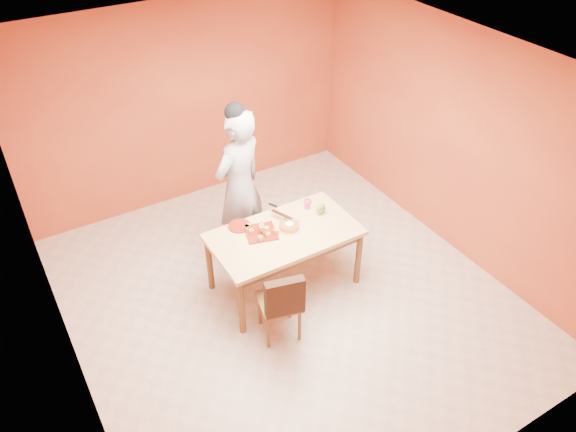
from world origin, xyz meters
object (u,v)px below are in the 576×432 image
checker_tin (308,201)px  dining_chair (280,301)px  egg_ornament (321,209)px  magenta_glass (307,205)px  sponge_cake (289,226)px  pastry_platter (261,232)px  person (239,187)px  red_dinner_plate (240,226)px  dining_table (284,239)px

checker_tin → dining_chair: bearing=-134.2°
egg_ornament → magenta_glass: (-0.08, 0.17, -0.02)m
sponge_cake → checker_tin: 0.54m
pastry_platter → sponge_cake: 0.32m
person → red_dinner_plate: (-0.22, -0.43, -0.20)m
person → sponge_cake: person is taller
red_dinner_plate → sponge_cake: sponge_cake is taller
dining_table → dining_chair: 0.76m
dining_table → sponge_cake: size_ratio=7.07×
dining_chair → egg_ornament: (0.94, 0.70, 0.36)m
red_dinner_plate → magenta_glass: (0.82, -0.09, 0.04)m
dining_table → person: 0.84m
pastry_platter → checker_tin: (0.74, 0.23, 0.00)m
dining_table → magenta_glass: magenta_glass is taller
pastry_platter → magenta_glass: (0.67, 0.13, 0.04)m
checker_tin → pastry_platter: bearing=-163.0°
dining_chair → magenta_glass: bearing=58.9°
dining_chair → sponge_cake: (0.50, 0.64, 0.33)m
person → red_dinner_plate: person is taller
dining_table → egg_ornament: (0.53, 0.09, 0.16)m
dining_chair → magenta_glass: (0.87, 0.87, 0.34)m
pastry_platter → checker_tin: bearing=17.0°
dining_chair → red_dinner_plate: bearing=101.0°
sponge_cake → checker_tin: bearing=35.9°
dining_chair → egg_ornament: same height
red_dinner_plate → egg_ornament: size_ratio=1.86×
pastry_platter → dining_chair: bearing=-104.6°
sponge_cake → dining_table: bearing=-158.3°
magenta_glass → checker_tin: (0.07, 0.09, -0.03)m
pastry_platter → checker_tin: 0.78m
dining_table → magenta_glass: 0.54m
sponge_cake → magenta_glass: bearing=31.0°
dining_table → egg_ornament: egg_ornament is taller
pastry_platter → sponge_cake: bearing=-16.2°
egg_ornament → person: bearing=140.5°
dining_chair → egg_ornament: 1.23m
person → egg_ornament: (0.67, -0.68, -0.13)m
dining_chair → checker_tin: size_ratio=10.11×
red_dinner_plate → pastry_platter: bearing=-57.3°
egg_ornament → checker_tin: egg_ornament is taller
magenta_glass → dining_table: bearing=-150.6°
person → pastry_platter: bearing=62.1°
person → checker_tin: person is taller
dining_table → sponge_cake: (0.09, 0.03, 0.13)m
dining_table → pastry_platter: pastry_platter is taller
dining_chair → red_dinner_plate: (0.05, 0.95, 0.30)m
checker_tin → sponge_cake: bearing=-144.1°
person → checker_tin: (0.66, -0.42, -0.19)m
dining_chair → pastry_platter: size_ratio=2.78×
pastry_platter → magenta_glass: bearing=11.2°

